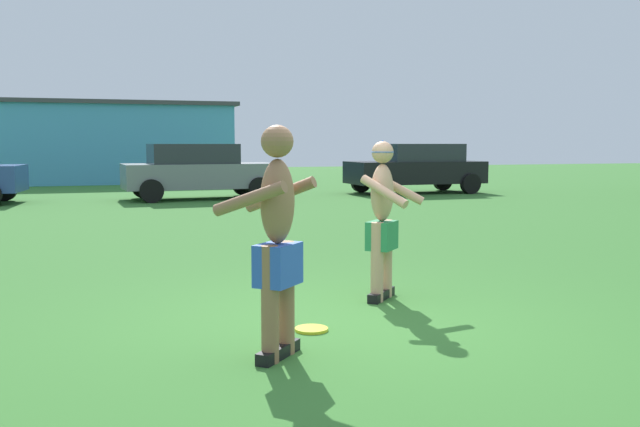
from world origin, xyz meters
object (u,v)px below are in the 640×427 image
at_px(car_gray_far_end, 198,170).
at_px(frisbee, 311,329).
at_px(car_black_mid_lot, 417,167).
at_px(player_with_cap, 383,214).
at_px(player_in_blue, 277,236).

bearing_deg(car_gray_far_end, frisbee, -94.60).
distance_m(frisbee, car_black_mid_lot, 17.10).
relative_size(player_with_cap, frisbee, 5.69).
xyz_separation_m(player_with_cap, car_black_mid_lot, (7.16, 14.02, -0.06)).
bearing_deg(player_with_cap, car_black_mid_lot, 62.95).
bearing_deg(frisbee, car_gray_far_end, 85.40).
relative_size(player_with_cap, car_gray_far_end, 0.37).
relative_size(frisbee, car_gray_far_end, 0.07).
bearing_deg(frisbee, player_in_blue, -125.79).
height_order(frisbee, car_black_mid_lot, car_black_mid_lot).
relative_size(player_in_blue, car_gray_far_end, 0.40).
bearing_deg(car_gray_far_end, player_with_cap, -90.51).
bearing_deg(player_with_cap, car_gray_far_end, 89.49).
distance_m(player_in_blue, frisbee, 1.21).
bearing_deg(car_black_mid_lot, player_with_cap, -117.05).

